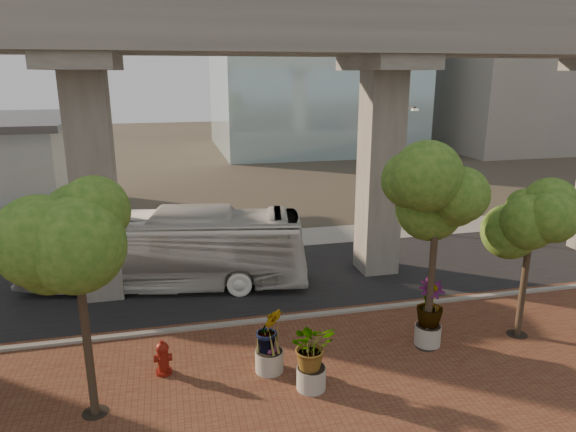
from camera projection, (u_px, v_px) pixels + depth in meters
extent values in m
plane|color=#393229|center=(256.00, 300.00, 20.80)|extent=(160.00, 160.00, 0.00)
cube|color=brown|center=(310.00, 427.00, 13.30)|extent=(70.00, 13.00, 0.06)
cube|color=black|center=(248.00, 281.00, 22.67)|extent=(90.00, 8.00, 0.04)
cube|color=gray|center=(266.00, 321.00, 18.91)|extent=(70.00, 0.25, 0.16)
cube|color=gray|center=(232.00, 242.00, 27.82)|extent=(90.00, 3.00, 0.06)
cube|color=gray|center=(249.00, 26.00, 18.35)|extent=(72.00, 2.40, 1.80)
cube|color=gray|center=(237.00, 33.00, 21.34)|extent=(72.00, 2.40, 1.80)
cube|color=gray|center=(233.00, 0.00, 22.00)|extent=(72.00, 0.12, 1.00)
cube|color=gray|center=(522.00, 45.00, 59.77)|extent=(18.00, 16.00, 24.00)
imported|color=silver|center=(166.00, 250.00, 21.74)|extent=(12.23, 5.03, 3.32)
cylinder|color=maroon|center=(164.00, 371.00, 15.64)|extent=(0.49, 0.49, 0.11)
cylinder|color=maroon|center=(163.00, 360.00, 15.53)|extent=(0.33, 0.33, 0.79)
sphere|color=maroon|center=(162.00, 348.00, 15.42)|extent=(0.38, 0.38, 0.38)
cylinder|color=maroon|center=(162.00, 343.00, 15.37)|extent=(0.11, 0.11, 0.14)
cylinder|color=maroon|center=(163.00, 358.00, 15.51)|extent=(0.55, 0.22, 0.22)
cylinder|color=#A5A095|center=(311.00, 378.00, 14.83)|extent=(0.85, 0.85, 0.66)
imported|color=#2A5617|center=(312.00, 346.00, 14.55)|extent=(1.89, 1.89, 1.42)
cylinder|color=gray|center=(428.00, 335.00, 17.25)|extent=(0.88, 0.88, 0.68)
imported|color=#2A5617|center=(430.00, 304.00, 16.94)|extent=(2.14, 2.14, 1.61)
cylinder|color=#9F9B8F|center=(269.00, 361.00, 15.70)|extent=(0.87, 0.87, 0.67)
imported|color=#2A5617|center=(269.00, 330.00, 15.41)|extent=(1.93, 1.93, 1.44)
cylinder|color=#433526|center=(88.00, 352.00, 13.34)|extent=(0.22, 0.22, 3.69)
cylinder|color=black|center=(95.00, 412.00, 13.83)|extent=(0.70, 0.70, 0.01)
cylinder|color=#433526|center=(430.00, 290.00, 16.60)|extent=(0.22, 0.22, 4.13)
cylinder|color=black|center=(426.00, 347.00, 17.16)|extent=(0.70, 0.70, 0.01)
cylinder|color=#433526|center=(523.00, 291.00, 17.51)|extent=(0.22, 0.22, 3.31)
cylinder|color=black|center=(517.00, 334.00, 17.96)|extent=(0.70, 0.70, 0.01)
cylinder|color=#313237|center=(404.00, 170.00, 29.07)|extent=(0.12, 0.12, 7.05)
cube|color=#313237|center=(411.00, 107.00, 27.70)|extent=(0.13, 0.88, 0.13)
cube|color=silver|center=(415.00, 110.00, 27.32)|extent=(0.35, 0.18, 0.11)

